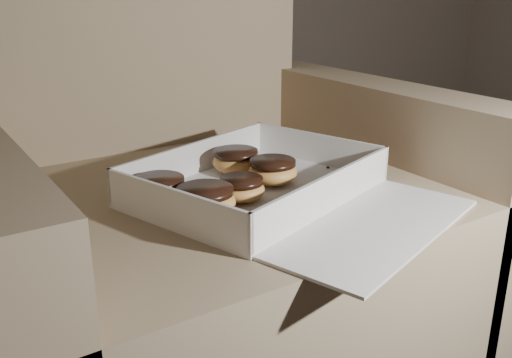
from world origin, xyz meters
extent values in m
cube|color=#877456|center=(-0.34, 1.02, 0.22)|extent=(0.74, 0.74, 0.43)
cube|color=#877456|center=(-0.34, 1.36, 0.70)|extent=(0.74, 0.14, 0.54)
cube|color=#877456|center=(0.06, 1.02, 0.29)|extent=(0.12, 0.74, 0.58)
cube|color=silver|center=(-0.31, 0.92, 0.44)|extent=(0.47, 0.40, 0.01)
cube|color=silver|center=(-0.36, 1.06, 0.47)|extent=(0.38, 0.13, 0.06)
cube|color=silver|center=(-0.27, 0.79, 0.47)|extent=(0.38, 0.13, 0.06)
cube|color=silver|center=(-0.50, 0.86, 0.47)|extent=(0.10, 0.28, 0.06)
cube|color=silver|center=(-0.13, 0.98, 0.47)|extent=(0.10, 0.28, 0.06)
cube|color=#B84A61|center=(-0.12, 0.99, 0.47)|extent=(0.09, 0.28, 0.05)
cube|color=silver|center=(-0.24, 0.70, 0.44)|extent=(0.42, 0.28, 0.01)
ellipsoid|color=#E6A350|center=(-0.36, 0.90, 0.46)|extent=(0.08, 0.08, 0.04)
cylinder|color=black|center=(-0.36, 0.90, 0.48)|extent=(0.07, 0.07, 0.01)
ellipsoid|color=#E6A350|center=(-0.48, 0.96, 0.46)|extent=(0.09, 0.09, 0.04)
cylinder|color=black|center=(-0.48, 0.96, 0.48)|extent=(0.08, 0.08, 0.01)
ellipsoid|color=#E6A350|center=(-0.44, 0.87, 0.46)|extent=(0.09, 0.09, 0.04)
cylinder|color=black|center=(-0.44, 0.87, 0.48)|extent=(0.09, 0.09, 0.01)
ellipsoid|color=#E6A350|center=(-0.27, 0.94, 0.46)|extent=(0.09, 0.09, 0.04)
cylinder|color=black|center=(-0.27, 0.94, 0.48)|extent=(0.08, 0.08, 0.01)
ellipsoid|color=#E6A350|center=(-0.29, 1.02, 0.46)|extent=(0.09, 0.09, 0.04)
cylinder|color=black|center=(-0.29, 1.02, 0.48)|extent=(0.08, 0.08, 0.01)
ellipsoid|color=black|center=(-0.32, 0.90, 0.44)|extent=(0.01, 0.01, 0.00)
ellipsoid|color=black|center=(-0.46, 0.82, 0.44)|extent=(0.01, 0.01, 0.00)
ellipsoid|color=black|center=(-0.35, 0.78, 0.44)|extent=(0.01, 0.01, 0.00)
ellipsoid|color=black|center=(-0.13, 0.95, 0.44)|extent=(0.01, 0.01, 0.00)
ellipsoid|color=black|center=(-0.41, 0.82, 0.44)|extent=(0.01, 0.01, 0.00)
camera|label=1|loc=(-0.82, 0.15, 0.79)|focal=40.00mm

